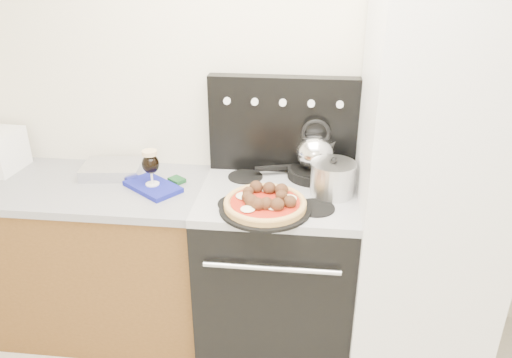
# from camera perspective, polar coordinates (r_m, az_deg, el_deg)

# --- Properties ---
(room_shell) EXTENTS (3.52, 3.01, 2.52)m
(room_shell) POSITION_cam_1_polar(r_m,az_deg,el_deg) (1.51, -2.68, -4.99)
(room_shell) COLOR beige
(room_shell) RESTS_ON ground
(base_cabinet) EXTENTS (1.45, 0.60, 0.86)m
(base_cabinet) POSITION_cam_1_polar(r_m,az_deg,el_deg) (2.97, -19.67, -8.58)
(base_cabinet) COLOR brown
(base_cabinet) RESTS_ON ground
(countertop) EXTENTS (1.48, 0.63, 0.04)m
(countertop) POSITION_cam_1_polar(r_m,az_deg,el_deg) (2.76, -21.01, -0.74)
(countertop) COLOR gray
(countertop) RESTS_ON base_cabinet
(stove_body) EXTENTS (0.76, 0.65, 0.88)m
(stove_body) POSITION_cam_1_polar(r_m,az_deg,el_deg) (2.67, 2.34, -10.70)
(stove_body) COLOR black
(stove_body) RESTS_ON ground
(cooktop) EXTENTS (0.76, 0.65, 0.04)m
(cooktop) POSITION_cam_1_polar(r_m,az_deg,el_deg) (2.43, 2.53, -1.88)
(cooktop) COLOR #ADADB2
(cooktop) RESTS_ON stove_body
(backguard) EXTENTS (0.76, 0.08, 0.50)m
(backguard) POSITION_cam_1_polar(r_m,az_deg,el_deg) (2.58, 3.08, 6.23)
(backguard) COLOR black
(backguard) RESTS_ON cooktop
(fridge) EXTENTS (0.64, 0.68, 1.90)m
(fridge) POSITION_cam_1_polar(r_m,az_deg,el_deg) (2.45, 19.06, -1.83)
(fridge) COLOR silver
(fridge) RESTS_ON ground
(foil_sheet) EXTENTS (0.33, 0.26, 0.06)m
(foil_sheet) POSITION_cam_1_polar(r_m,az_deg,el_deg) (2.75, -16.10, 1.06)
(foil_sheet) COLOR white
(foil_sheet) RESTS_ON countertop
(oven_mitt) EXTENTS (0.33, 0.31, 0.02)m
(oven_mitt) POSITION_cam_1_polar(r_m,az_deg,el_deg) (2.54, -11.71, -0.87)
(oven_mitt) COLOR navy
(oven_mitt) RESTS_ON countertop
(beer_glass) EXTENTS (0.10, 0.10, 0.19)m
(beer_glass) POSITION_cam_1_polar(r_m,az_deg,el_deg) (2.50, -11.92, 1.29)
(beer_glass) COLOR black
(beer_glass) RESTS_ON oven_mitt
(pizza_pan) EXTENTS (0.49, 0.49, 0.01)m
(pizza_pan) POSITION_cam_1_polar(r_m,az_deg,el_deg) (2.26, 1.05, -3.36)
(pizza_pan) COLOR black
(pizza_pan) RESTS_ON cooktop
(pizza) EXTENTS (0.46, 0.46, 0.05)m
(pizza) POSITION_cam_1_polar(r_m,az_deg,el_deg) (2.24, 1.05, -2.62)
(pizza) COLOR tan
(pizza) RESTS_ON pizza_pan
(skillet) EXTENTS (0.34, 0.34, 0.05)m
(skillet) POSITION_cam_1_polar(r_m,az_deg,el_deg) (2.59, 6.62, 0.74)
(skillet) COLOR black
(skillet) RESTS_ON cooktop
(tea_kettle) EXTENTS (0.21, 0.21, 0.22)m
(tea_kettle) POSITION_cam_1_polar(r_m,az_deg,el_deg) (2.53, 6.76, 3.49)
(tea_kettle) COLOR silver
(tea_kettle) RESTS_ON skillet
(stock_pot) EXTENTS (0.26, 0.26, 0.15)m
(stock_pot) POSITION_cam_1_polar(r_m,az_deg,el_deg) (2.40, 8.73, -0.05)
(stock_pot) COLOR silver
(stock_pot) RESTS_ON cooktop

